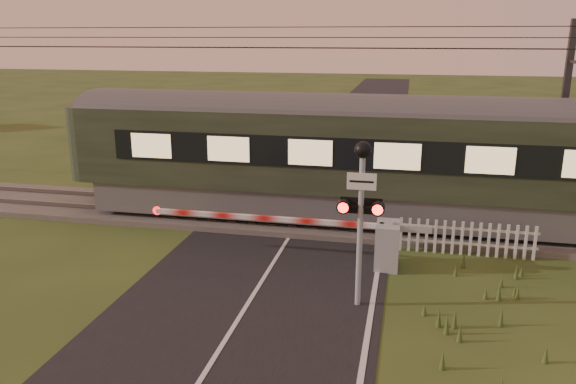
% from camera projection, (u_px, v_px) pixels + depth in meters
% --- Properties ---
extents(ground, '(160.00, 160.00, 0.00)m').
position_uv_depth(ground, '(242.00, 314.00, 12.22)').
color(ground, '#2F4219').
rests_on(ground, ground).
extents(road, '(6.00, 140.00, 0.03)m').
position_uv_depth(road, '(239.00, 319.00, 12.00)').
color(road, black).
rests_on(road, ground).
extents(track_bed, '(140.00, 3.40, 0.39)m').
position_uv_depth(track_bed, '(299.00, 219.00, 18.32)').
color(track_bed, '#47423D').
rests_on(track_bed, ground).
extents(overhead_wires, '(120.00, 0.62, 0.62)m').
position_uv_depth(overhead_wires, '(300.00, 40.00, 16.80)').
color(overhead_wires, black).
rests_on(overhead_wires, ground).
extents(boom_gate, '(7.63, 0.93, 1.24)m').
position_uv_depth(boom_gate, '(373.00, 241.00, 14.62)').
color(boom_gate, gray).
rests_on(boom_gate, ground).
extents(crossing_signal, '(0.95, 0.37, 3.74)m').
position_uv_depth(crossing_signal, '(361.00, 195.00, 11.96)').
color(crossing_signal, gray).
rests_on(crossing_signal, ground).
extents(picket_fence, '(3.77, 0.08, 0.96)m').
position_uv_depth(picket_fence, '(466.00, 238.00, 15.39)').
color(picket_fence, silver).
rests_on(picket_fence, ground).
extents(catenary_mast, '(0.20, 2.45, 6.36)m').
position_uv_depth(catenary_mast, '(563.00, 118.00, 17.87)').
color(catenary_mast, '#2D2D30').
rests_on(catenary_mast, ground).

